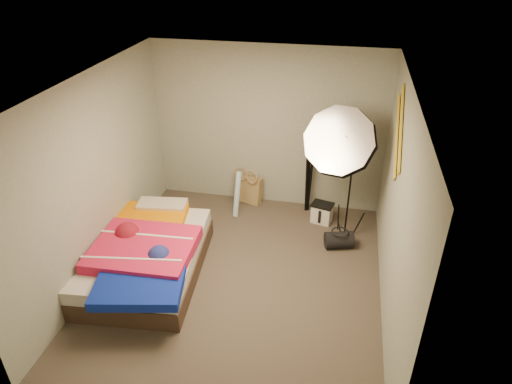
% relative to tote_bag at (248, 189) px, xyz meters
% --- Properties ---
extents(floor, '(4.00, 4.00, 0.00)m').
position_rel_tote_bag_xyz_m(floor, '(0.29, -1.90, -0.22)').
color(floor, '#4B4136').
rests_on(floor, ground).
extents(ceiling, '(4.00, 4.00, 0.00)m').
position_rel_tote_bag_xyz_m(ceiling, '(0.29, -1.90, 2.28)').
color(ceiling, silver).
rests_on(ceiling, wall_back).
extents(wall_back, '(3.50, 0.00, 3.50)m').
position_rel_tote_bag_xyz_m(wall_back, '(0.29, 0.10, 1.03)').
color(wall_back, '#9A9F8F').
rests_on(wall_back, floor).
extents(wall_front, '(3.50, 0.00, 3.50)m').
position_rel_tote_bag_xyz_m(wall_front, '(0.29, -3.90, 1.03)').
color(wall_front, '#9A9F8F').
rests_on(wall_front, floor).
extents(wall_left, '(0.00, 4.00, 4.00)m').
position_rel_tote_bag_xyz_m(wall_left, '(-1.46, -1.90, 1.03)').
color(wall_left, '#9A9F8F').
rests_on(wall_left, floor).
extents(wall_right, '(0.00, 4.00, 4.00)m').
position_rel_tote_bag_xyz_m(wall_right, '(2.04, -1.90, 1.03)').
color(wall_right, '#9A9F8F').
rests_on(wall_right, floor).
extents(tote_bag, '(0.49, 0.33, 0.46)m').
position_rel_tote_bag_xyz_m(tote_bag, '(0.00, 0.00, 0.00)').
color(tote_bag, tan).
rests_on(tote_bag, floor).
extents(wrapping_roll, '(0.15, 0.22, 0.72)m').
position_rel_tote_bag_xyz_m(wrapping_roll, '(-0.08, -0.43, 0.13)').
color(wrapping_roll, '#63ACDE').
rests_on(wrapping_roll, floor).
extents(camera_case, '(0.33, 0.27, 0.29)m').
position_rel_tote_bag_xyz_m(camera_case, '(1.21, -0.37, -0.08)').
color(camera_case, white).
rests_on(camera_case, floor).
extents(duffel_bag, '(0.44, 0.33, 0.24)m').
position_rel_tote_bag_xyz_m(duffel_bag, '(1.49, -0.96, -0.11)').
color(duffel_bag, black).
rests_on(duffel_bag, floor).
extents(wall_stripe_upper, '(0.02, 0.91, 0.78)m').
position_rel_tote_bag_xyz_m(wall_stripe_upper, '(2.02, -1.30, 1.73)').
color(wall_stripe_upper, gold).
rests_on(wall_stripe_upper, wall_right).
extents(wall_stripe_lower, '(0.02, 0.91, 0.78)m').
position_rel_tote_bag_xyz_m(wall_stripe_lower, '(2.02, -1.05, 1.53)').
color(wall_stripe_lower, gold).
rests_on(wall_stripe_lower, wall_right).
extents(bed, '(1.57, 2.18, 0.56)m').
position_rel_tote_bag_xyz_m(bed, '(-0.89, -2.01, 0.06)').
color(bed, '#402E23').
rests_on(bed, floor).
extents(photo_umbrella, '(1.27, 1.00, 2.02)m').
position_rel_tote_bag_xyz_m(photo_umbrella, '(1.38, -0.67, 1.23)').
color(photo_umbrella, black).
rests_on(photo_umbrella, floor).
extents(camera_tripod, '(0.08, 0.08, 1.45)m').
position_rel_tote_bag_xyz_m(camera_tripod, '(0.95, -0.08, 0.60)').
color(camera_tripod, black).
rests_on(camera_tripod, floor).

